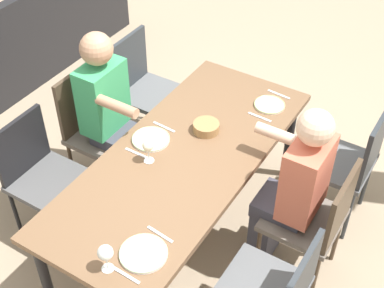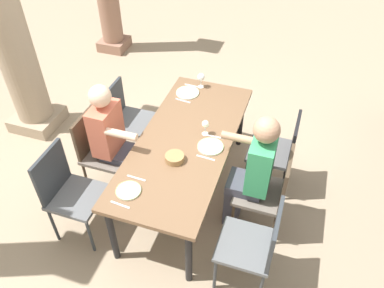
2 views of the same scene
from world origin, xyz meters
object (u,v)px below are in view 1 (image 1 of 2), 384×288
(diner_woman_green, at_px, (293,188))
(diner_man_white, at_px, (112,113))
(wine_glass_1, at_px, (148,146))
(bread_basket, at_px, (206,127))
(plate_1, at_px, (151,139))
(chair_west_north, at_px, (351,159))
(dining_table, at_px, (182,165))
(chair_east_south, at_px, (40,171))
(wine_glass_2, at_px, (105,253))
(chair_mid_north, at_px, (317,218))
(chair_west_south, at_px, (143,84))
(chair_mid_south, at_px, (95,124))
(plate_2, at_px, (143,253))
(plate_0, at_px, (269,105))

(diner_woman_green, distance_m, diner_man_white, 1.34)
(wine_glass_1, xyz_separation_m, bread_basket, (-0.43, 0.15, -0.09))
(bread_basket, bearing_deg, plate_1, -43.07)
(chair_west_north, distance_m, wine_glass_1, 1.37)
(diner_man_white, bearing_deg, dining_table, 76.95)
(chair_east_south, height_order, diner_man_white, diner_man_white)
(wine_glass_1, distance_m, wine_glass_2, 0.80)
(chair_mid_north, height_order, bread_basket, chair_mid_north)
(chair_west_north, relative_size, chair_mid_north, 1.04)
(chair_east_south, bearing_deg, chair_mid_north, 108.49)
(dining_table, distance_m, chair_west_north, 1.14)
(chair_west_south, distance_m, diner_woman_green, 1.63)
(wine_glass_2, bearing_deg, diner_man_white, -142.52)
(chair_west_north, relative_size, diner_woman_green, 0.74)
(chair_west_north, relative_size, chair_mid_south, 1.02)
(chair_east_south, xyz_separation_m, plate_1, (-0.43, 0.59, 0.23))
(dining_table, xyz_separation_m, wine_glass_1, (0.14, -0.15, 0.18))
(chair_mid_south, distance_m, wine_glass_1, 0.83)
(dining_table, xyz_separation_m, chair_west_south, (-0.75, -0.85, -0.15))
(chair_mid_south, bearing_deg, diner_man_white, 89.05)
(chair_west_north, distance_m, plate_2, 1.61)
(plate_0, bearing_deg, chair_mid_north, 46.34)
(plate_1, xyz_separation_m, wine_glass_1, (0.16, 0.10, 0.11))
(wine_glass_1, bearing_deg, bread_basket, 161.02)
(wine_glass_1, bearing_deg, plate_2, 32.84)
(plate_0, height_order, plate_2, same)
(chair_mid_south, distance_m, diner_woman_green, 1.53)
(dining_table, bearing_deg, chair_east_south, -64.29)
(chair_west_north, height_order, wine_glass_2, chair_west_north)
(dining_table, height_order, diner_woman_green, diner_woman_green)
(chair_mid_north, distance_m, wine_glass_2, 1.31)
(plate_0, bearing_deg, diner_man_white, -56.95)
(diner_woman_green, distance_m, bread_basket, 0.69)
(bread_basket, bearing_deg, wine_glass_2, 6.42)
(diner_man_white, bearing_deg, chair_mid_south, -90.95)
(chair_west_north, relative_size, plate_2, 3.78)
(dining_table, height_order, chair_west_north, chair_west_north)
(plate_0, height_order, wine_glass_1, wine_glass_1)
(plate_0, distance_m, bread_basket, 0.51)
(wine_glass_1, xyz_separation_m, wine_glass_2, (0.75, 0.28, 0.01))
(chair_mid_north, xyz_separation_m, diner_woman_green, (-0.00, -0.18, 0.15))
(bread_basket, bearing_deg, plate_2, 12.92)
(dining_table, height_order, wine_glass_1, wine_glass_1)
(dining_table, relative_size, wine_glass_1, 12.74)
(chair_mid_south, relative_size, wine_glass_2, 5.51)
(dining_table, xyz_separation_m, chair_mid_north, (-0.16, 0.85, -0.14))
(plate_0, height_order, wine_glass_2, wine_glass_2)
(wine_glass_2, bearing_deg, diner_woman_green, 152.74)
(wine_glass_1, relative_size, wine_glass_2, 0.94)
(chair_east_south, bearing_deg, wine_glass_2, 63.63)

